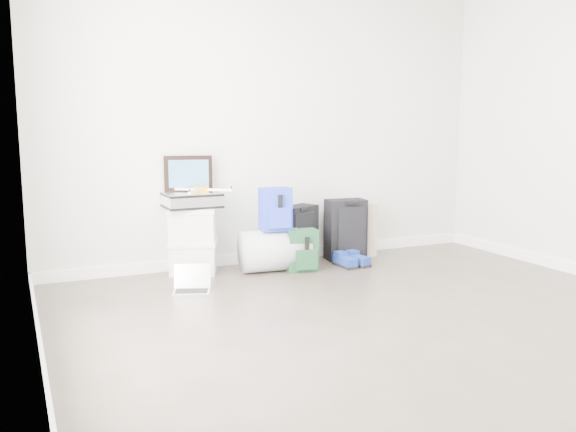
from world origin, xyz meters
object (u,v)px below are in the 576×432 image
boxes_stack (193,240)px  carry_on (346,230)px  briefcase (192,200)px  laptop (192,285)px  duffel_bag (275,250)px  large_suitcase (299,234)px

boxes_stack → carry_on: (1.53, -0.09, 0.00)m
boxes_stack → carry_on: carry_on is taller
briefcase → laptop: briefcase is taller
carry_on → briefcase: bearing=-176.3°
boxes_stack → briefcase: 0.37m
carry_on → laptop: carry_on is taller
boxes_stack → duffel_bag: boxes_stack is taller
boxes_stack → duffel_bag: size_ratio=0.97×
duffel_bag → large_suitcase: (0.35, 0.21, 0.09)m
large_suitcase → laptop: 1.38m
briefcase → laptop: size_ratio=1.36×
large_suitcase → laptop: bearing=-178.8°
boxes_stack → laptop: 0.66m
briefcase → duffel_bag: bearing=-18.3°
duffel_bag → carry_on: bearing=15.7°
laptop → boxes_stack: bearing=93.4°
briefcase → laptop: (-0.18, -0.59, -0.62)m
boxes_stack → briefcase: briefcase is taller
briefcase → large_suitcase: size_ratio=0.85×
boxes_stack → duffel_bag: (0.71, -0.22, -0.11)m
carry_on → laptop: (-1.71, -0.49, -0.25)m
duffel_bag → carry_on: size_ratio=1.02×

